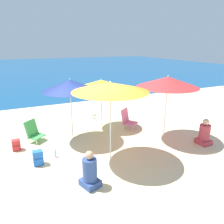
% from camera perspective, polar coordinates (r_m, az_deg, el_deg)
% --- Properties ---
extents(ground_plane, '(60.00, 60.00, 0.00)m').
position_cam_1_polar(ground_plane, '(6.60, -6.49, -12.11)').
color(ground_plane, beige).
extents(sea_water, '(60.00, 40.00, 0.01)m').
position_cam_1_polar(sea_water, '(32.15, -22.10, 10.45)').
color(sea_water, navy).
rests_on(sea_water, ground).
extents(beach_umbrella_orange, '(2.10, 2.10, 2.30)m').
position_cam_1_polar(beach_umbrella_orange, '(5.85, -0.45, 6.51)').
color(beach_umbrella_orange, white).
rests_on(beach_umbrella_orange, ground).
extents(beach_umbrella_navy, '(1.88, 1.88, 2.15)m').
position_cam_1_polar(beach_umbrella_navy, '(7.40, -10.93, 6.88)').
color(beach_umbrella_navy, white).
rests_on(beach_umbrella_navy, ground).
extents(beach_umbrella_yellow, '(1.63, 1.63, 1.95)m').
position_cam_1_polar(beach_umbrella_yellow, '(8.53, -2.85, 7.55)').
color(beach_umbrella_yellow, white).
rests_on(beach_umbrella_yellow, ground).
extents(beach_umbrella_red, '(2.08, 2.08, 2.24)m').
position_cam_1_polar(beach_umbrella_red, '(7.58, 14.33, 7.65)').
color(beach_umbrella_red, white).
rests_on(beach_umbrella_red, ground).
extents(beach_chair_pink, '(0.74, 0.74, 0.77)m').
position_cam_1_polar(beach_chair_pink, '(8.71, 4.09, -1.90)').
color(beach_chair_pink, silver).
rests_on(beach_chair_pink, ground).
extents(beach_chair_green, '(0.70, 0.70, 0.74)m').
position_cam_1_polar(beach_chair_green, '(8.01, -19.81, -4.83)').
color(beach_chair_green, silver).
rests_on(beach_chair_green, ground).
extents(person_seated_near, '(0.40, 0.47, 0.89)m').
position_cam_1_polar(person_seated_near, '(7.94, 22.97, -5.31)').
color(person_seated_near, '#BF3F4C').
rests_on(person_seated_near, ground).
extents(person_seated_far, '(0.50, 0.54, 0.91)m').
position_cam_1_polar(person_seated_far, '(5.32, -5.81, -15.36)').
color(person_seated_far, '#334C8C').
rests_on(person_seated_far, ground).
extents(backpack_blue, '(0.27, 0.23, 0.42)m').
position_cam_1_polar(backpack_blue, '(6.52, -18.74, -11.31)').
color(backpack_blue, blue).
rests_on(backpack_blue, ground).
extents(backpack_red, '(0.25, 0.23, 0.35)m').
position_cam_1_polar(backpack_red, '(7.61, -23.72, -7.93)').
color(backpack_red, red).
rests_on(backpack_red, ground).
extents(water_bottle, '(0.06, 0.06, 0.26)m').
position_cam_1_polar(water_bottle, '(6.83, -14.57, -10.56)').
color(water_bottle, '#8CCCEA').
rests_on(water_bottle, ground).
extents(seagull, '(0.27, 0.11, 0.23)m').
position_cam_1_polar(seagull, '(9.92, -4.81, -0.84)').
color(seagull, gold).
rests_on(seagull, ground).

